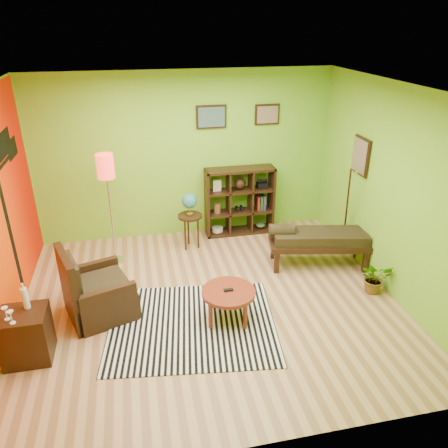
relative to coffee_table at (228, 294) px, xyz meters
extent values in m
plane|color=tan|center=(-0.17, 0.37, -0.36)|extent=(5.00, 5.00, 0.00)
cube|color=#78BF29|center=(-0.17, 2.62, 1.04)|extent=(5.00, 0.04, 2.80)
cube|color=#78BF29|center=(-0.17, -1.88, 1.04)|extent=(5.00, 0.04, 2.80)
cube|color=#78BF29|center=(2.33, 0.37, 1.04)|extent=(0.04, 4.50, 2.80)
cube|color=white|center=(-0.17, 0.37, 2.44)|extent=(5.00, 4.50, 0.04)
cube|color=black|center=(-2.63, 0.92, 0.69)|extent=(0.01, 0.14, 2.10)
cube|color=black|center=(-2.63, 1.47, 1.69)|extent=(0.01, 0.70, 0.32)
cube|color=black|center=(-2.63, 1.82, 1.54)|extent=(0.01, 0.50, 0.26)
cube|color=black|center=(0.28, 2.59, 1.69)|extent=(0.50, 0.03, 0.38)
cube|color=#4A6D6A|center=(0.28, 2.57, 1.69)|extent=(0.44, 0.01, 0.32)
cube|color=black|center=(1.23, 2.59, 1.69)|extent=(0.42, 0.03, 0.34)
cube|color=#8D785C|center=(1.23, 2.57, 1.69)|extent=(0.36, 0.01, 0.28)
cube|color=black|center=(2.30, 1.27, 1.29)|extent=(0.03, 0.44, 0.56)
cube|color=#8D785C|center=(2.28, 1.27, 1.29)|extent=(0.01, 0.38, 0.50)
cylinder|color=black|center=(2.18, 1.27, 0.42)|extent=(0.23, 0.34, 1.46)
cone|color=silver|center=(2.18, 1.12, 1.16)|extent=(0.08, 0.09, 0.16)
cube|color=white|center=(-0.48, -0.04, -0.35)|extent=(2.29, 1.97, 0.01)
cylinder|color=maroon|center=(0.00, 0.00, 0.03)|extent=(0.68, 0.68, 0.05)
cylinder|color=maroon|center=(0.26, 0.15, -0.18)|extent=(0.05, 0.05, 0.37)
cylinder|color=maroon|center=(-0.15, 0.26, -0.18)|extent=(0.05, 0.05, 0.37)
cylinder|color=maroon|center=(0.15, -0.26, -0.18)|extent=(0.05, 0.05, 0.37)
cylinder|color=maroon|center=(-0.26, -0.15, -0.18)|extent=(0.05, 0.05, 0.37)
cube|color=black|center=(0.00, 0.00, 0.07)|extent=(0.12, 0.05, 0.02)
cube|color=black|center=(-1.58, 0.46, -0.18)|extent=(0.98, 0.97, 0.35)
cube|color=black|center=(-1.94, 0.34, 0.13)|extent=(0.32, 0.75, 0.97)
cube|color=black|center=(-1.47, 0.12, -0.08)|extent=(0.70, 0.31, 0.57)
cube|color=black|center=(-1.70, 0.80, -0.08)|extent=(0.70, 0.31, 0.57)
cube|color=#DDB561|center=(-1.56, 0.47, 0.06)|extent=(0.78, 0.77, 0.12)
cube|color=#DDB561|center=(-1.87, 0.36, 0.30)|extent=(0.25, 0.56, 0.44)
cube|color=black|center=(-2.37, -0.23, -0.06)|extent=(0.51, 0.47, 0.60)
cylinder|color=white|center=(-2.32, -0.13, 0.37)|extent=(0.07, 0.07, 0.25)
cylinder|color=white|center=(-2.32, -0.13, 0.52)|extent=(0.02, 0.02, 0.07)
cylinder|color=white|center=(-2.49, -0.31, 0.25)|extent=(0.06, 0.06, 0.01)
cylinder|color=white|center=(-2.49, -0.31, 0.30)|extent=(0.01, 0.01, 0.09)
cone|color=white|center=(-2.49, -0.31, 0.37)|extent=(0.07, 0.07, 0.06)
cylinder|color=white|center=(-2.42, -0.39, 0.25)|extent=(0.06, 0.06, 0.01)
cylinder|color=white|center=(-2.42, -0.39, 0.30)|extent=(0.01, 0.01, 0.09)
cone|color=white|center=(-2.42, -0.39, 0.37)|extent=(0.07, 0.07, 0.06)
cylinder|color=silver|center=(-1.43, 1.78, -0.34)|extent=(0.26, 0.26, 0.03)
cylinder|color=silver|center=(-1.43, 1.78, 0.45)|extent=(0.02, 0.02, 1.63)
cylinder|color=red|center=(-1.43, 1.78, 1.22)|extent=(0.25, 0.25, 0.36)
cylinder|color=black|center=(-0.20, 2.01, 0.21)|extent=(0.40, 0.40, 0.04)
cylinder|color=black|center=(-0.08, 1.96, -0.08)|extent=(0.03, 0.03, 0.56)
cylinder|color=black|center=(-0.22, 2.13, -0.08)|extent=(0.03, 0.03, 0.56)
cylinder|color=black|center=(-0.30, 1.93, -0.08)|extent=(0.03, 0.03, 0.56)
cylinder|color=gold|center=(-0.20, 2.01, 0.25)|extent=(0.10, 0.10, 0.02)
cylinder|color=gold|center=(-0.20, 2.01, 0.31)|extent=(0.02, 0.02, 0.10)
sphere|color=#1C56A9|center=(-0.20, 2.01, 0.48)|extent=(0.25, 0.25, 0.25)
cube|color=black|center=(0.15, 2.40, 0.24)|extent=(0.04, 0.35, 1.20)
cube|color=black|center=(1.31, 2.40, 0.24)|extent=(0.04, 0.35, 1.20)
cube|color=black|center=(0.73, 2.40, -0.34)|extent=(1.20, 0.35, 0.04)
cube|color=black|center=(0.73, 2.40, 0.82)|extent=(1.20, 0.35, 0.04)
cube|color=black|center=(0.53, 2.40, 0.24)|extent=(0.03, 0.33, 1.12)
cube|color=black|center=(0.93, 2.40, 0.24)|extent=(0.03, 0.33, 1.12)
cube|color=black|center=(0.73, 2.40, 0.04)|extent=(1.12, 0.33, 0.03)
cube|color=black|center=(0.73, 2.40, 0.44)|extent=(1.12, 0.33, 0.03)
cylinder|color=#C5B597|center=(0.33, 2.40, -0.27)|extent=(0.20, 0.20, 0.07)
sphere|color=black|center=(0.73, 2.40, 0.57)|extent=(0.20, 0.20, 0.20)
cube|color=black|center=(1.13, 2.40, 0.51)|extent=(0.18, 0.15, 0.10)
cylinder|color=black|center=(0.69, 2.40, 0.11)|extent=(0.06, 0.12, 0.06)
cylinder|color=black|center=(0.77, 2.40, 0.11)|extent=(0.06, 0.12, 0.06)
ellipsoid|color=#384C26|center=(1.13, 2.40, -0.26)|extent=(0.18, 0.18, 0.09)
cylinder|color=brown|center=(0.33, 2.40, 0.14)|extent=(0.12, 0.12, 0.18)
cube|color=#C5B597|center=(0.33, 2.40, 0.56)|extent=(0.14, 0.03, 0.20)
cube|color=maroon|center=(1.06, 2.40, 0.18)|extent=(0.04, 0.18, 0.26)
cube|color=#1E4C1E|center=(1.12, 2.40, 0.18)|extent=(0.04, 0.18, 0.26)
cube|color=navy|center=(1.17, 2.40, 0.18)|extent=(0.04, 0.18, 0.26)
cube|color=black|center=(1.66, 1.02, 0.02)|extent=(1.60, 0.83, 0.09)
cube|color=#DDB561|center=(1.66, 1.02, 0.14)|extent=(1.48, 0.75, 0.15)
cylinder|color=#DDB561|center=(1.07, 1.14, 0.25)|extent=(0.41, 0.27, 0.20)
cube|color=black|center=(2.36, 1.10, -0.19)|extent=(0.09, 0.09, 0.34)
cube|color=black|center=(1.04, 1.36, -0.19)|extent=(0.09, 0.09, 0.34)
cube|color=black|center=(2.28, 0.67, -0.19)|extent=(0.09, 0.09, 0.34)
cube|color=black|center=(0.96, 0.94, -0.19)|extent=(0.09, 0.09, 0.34)
imported|color=#26661E|center=(2.13, 0.16, -0.18)|extent=(0.43, 0.47, 0.35)
camera|label=1|loc=(-1.01, -4.47, 3.16)|focal=35.00mm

